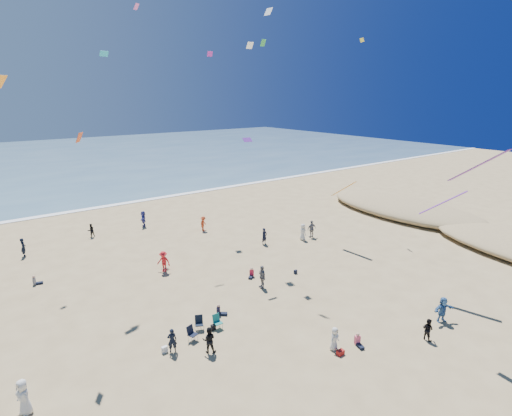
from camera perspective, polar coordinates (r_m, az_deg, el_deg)
ground at (r=22.36m, az=9.19°, el=-27.12°), size 220.00×220.00×0.00m
ocean at (r=107.78m, az=-29.99°, el=5.68°), size 220.00×100.00×0.06m
surf_line at (r=59.28m, az=-23.59°, el=-0.27°), size 220.00×1.20×0.08m
standing_flyers at (r=36.06m, az=-5.02°, el=-7.51°), size 30.20×34.27×1.93m
seated_group at (r=28.26m, az=-3.71°, el=-15.64°), size 16.32×30.63×0.84m
chair_cluster at (r=27.59m, az=-7.51°, el=-16.42°), size 2.68×1.58×1.00m
white_tote at (r=26.43m, az=-12.94°, el=-19.09°), size 0.35×0.20×0.40m
black_backpack at (r=28.00m, az=-6.13°, el=-16.58°), size 0.30×0.22×0.38m
cooler at (r=26.19m, az=11.97°, el=-19.54°), size 0.45×0.30×0.30m
navy_bag at (r=35.72m, az=5.66°, el=-9.05°), size 0.28×0.18×0.34m
kites_aloft at (r=31.89m, az=4.14°, el=13.81°), size 45.27×38.34×24.27m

